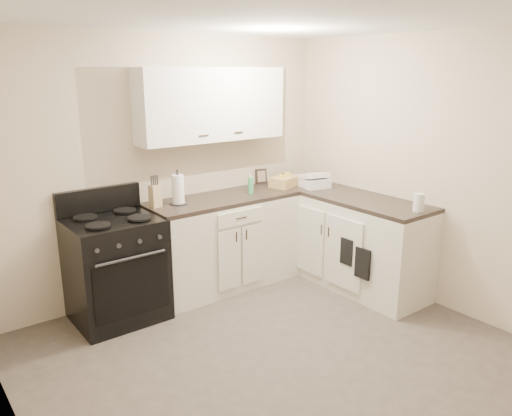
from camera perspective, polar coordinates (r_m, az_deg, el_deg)
floor at (r=4.01m, az=3.58°, el=-17.17°), size 3.60×3.60×0.00m
ceiling at (r=3.39m, az=4.33°, el=21.20°), size 3.60×3.60×0.00m
wall_back at (r=4.96m, az=-9.98°, el=4.65°), size 3.60×0.00×3.60m
wall_right at (r=4.85m, az=20.16°, el=3.70°), size 0.00×3.60×3.60m
wall_left at (r=2.72m, az=-26.08°, el=-5.66°), size 0.00×3.60×3.60m
base_cabinets_back at (r=5.12m, az=-3.78°, el=-4.07°), size 1.55×0.60×0.90m
base_cabinets_right at (r=5.32m, az=9.89°, el=-3.53°), size 0.60×1.90×0.90m
countertop_back at (r=4.98m, az=-3.87°, el=1.03°), size 1.55×0.60×0.04m
countertop_right at (r=5.19m, az=10.13°, el=1.39°), size 0.60×1.90×0.04m
upper_cabinets at (r=4.96m, az=-5.05°, el=11.71°), size 1.55×0.30×0.70m
stove at (r=4.60m, az=-15.68°, el=-6.81°), size 0.77×0.66×0.93m
knife_block at (r=4.67m, az=-11.44°, el=1.35°), size 0.10×0.10×0.21m
paper_towel at (r=4.74m, az=-8.90°, el=2.10°), size 0.13×0.13×0.28m
soap_bottle at (r=5.09m, az=-0.62°, el=2.57°), size 0.07×0.07×0.17m
picture_frame at (r=5.56m, az=0.59°, el=3.66°), size 0.14×0.07×0.16m
wicker_basket at (r=5.44m, az=3.30°, el=3.05°), size 0.37×0.30×0.11m
countertop_grill at (r=5.42m, az=6.72°, el=2.88°), size 0.32×0.30×0.10m
glass_jar at (r=4.68m, az=18.10°, el=0.60°), size 0.10×0.10×0.16m
oven_mitt_near at (r=4.76m, az=12.07°, el=-6.22°), size 0.02×0.17×0.29m
oven_mitt_far at (r=4.86m, az=10.33°, el=-4.94°), size 0.02×0.15×0.26m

